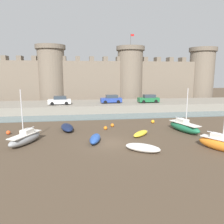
{
  "coord_description": "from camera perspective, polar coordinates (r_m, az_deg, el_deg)",
  "views": [
    {
      "loc": [
        -2.72,
        -22.1,
        7.32
      ],
      "look_at": [
        1.07,
        4.68,
        2.5
      ],
      "focal_mm": 35.0,
      "sensor_mm": 36.0,
      "label": 1
    }
  ],
  "objects": [
    {
      "name": "mooring_buoy_off_centre",
      "position": [
        28.67,
        -1.72,
        -4.2
      ],
      "size": [
        0.48,
        0.48,
        0.48
      ],
      "primitive_type": "sphere",
      "color": "orange",
      "rests_on": "ground"
    },
    {
      "name": "mooring_buoy_near_channel",
      "position": [
        30.18,
        0.08,
        -3.47
      ],
      "size": [
        0.48,
        0.48,
        0.48
      ],
      "primitive_type": "sphere",
      "color": "orange",
      "rests_on": "ground"
    },
    {
      "name": "rowboat_foreground_left",
      "position": [
        21.08,
        8.03,
        -9.19
      ],
      "size": [
        3.58,
        2.96,
        0.75
      ],
      "color": "silver",
      "rests_on": "ground"
    },
    {
      "name": "car_quay_east",
      "position": [
        41.69,
        -13.52,
        2.94
      ],
      "size": [
        4.18,
        2.04,
        1.62
      ],
      "color": "silver",
      "rests_on": "quay_road"
    },
    {
      "name": "rowboat_foreground_centre",
      "position": [
        26.15,
        7.51,
        -5.56
      ],
      "size": [
        2.73,
        2.81,
        0.57
      ],
      "color": "yellow",
      "rests_on": "ground"
    },
    {
      "name": "sailboat_midflat_centre",
      "position": [
        23.46,
        26.38,
        -7.39
      ],
      "size": [
        3.13,
        4.12,
        6.49
      ],
      "color": "orange",
      "rests_on": "ground"
    },
    {
      "name": "castle",
      "position": [
        55.0,
        -5.28,
        8.97
      ],
      "size": [
        65.21,
        7.05,
        16.86
      ],
      "color": "#706354",
      "rests_on": "ground"
    },
    {
      "name": "sailboat_foreground_right",
      "position": [
        24.69,
        -21.68,
        -6.36
      ],
      "size": [
        3.22,
        4.69,
        5.72
      ],
      "color": "gray",
      "rests_on": "ground"
    },
    {
      "name": "water_channel",
      "position": [
        36.88,
        -3.67,
        -1.28
      ],
      "size": [
        80.0,
        4.5,
        0.1
      ],
      "primitive_type": "cube",
      "color": "slate",
      "rests_on": "ground"
    },
    {
      "name": "rowboat_near_channel_right",
      "position": [
        23.6,
        -4.45,
        -6.94
      ],
      "size": [
        1.71,
        3.31,
        0.79
      ],
      "color": "#234793",
      "rests_on": "ground"
    },
    {
      "name": "sailboat_near_channel_left",
      "position": [
        29.06,
        18.32,
        -3.66
      ],
      "size": [
        2.82,
        5.21,
        5.54
      ],
      "color": "#1E6B47",
      "rests_on": "ground"
    },
    {
      "name": "mooring_buoy_mid_mud",
      "position": [
        29.27,
        -25.46,
        -4.88
      ],
      "size": [
        0.5,
        0.5,
        0.5
      ],
      "primitive_type": "sphere",
      "color": "#E04C1E",
      "rests_on": "ground"
    },
    {
      "name": "car_quay_west",
      "position": [
        44.03,
        9.54,
        3.45
      ],
      "size": [
        4.18,
        2.04,
        1.62
      ],
      "color": "#1E6638",
      "rests_on": "quay_road"
    },
    {
      "name": "mooring_buoy_near_shore",
      "position": [
        32.91,
        10.61,
        -2.47
      ],
      "size": [
        0.51,
        0.51,
        0.51
      ],
      "primitive_type": "sphere",
      "color": "orange",
      "rests_on": "ground"
    },
    {
      "name": "ground_plane",
      "position": [
        23.44,
        -0.99,
        -8.1
      ],
      "size": [
        160.0,
        160.0,
        0.0
      ],
      "primitive_type": "plane",
      "color": "#4C3D2D"
    },
    {
      "name": "car_quay_centre_east",
      "position": [
        42.83,
        -0.19,
        3.4
      ],
      "size": [
        4.18,
        2.04,
        1.62
      ],
      "color": "#263F99",
      "rests_on": "quay_road"
    },
    {
      "name": "quay_road",
      "position": [
        43.88,
        -4.41,
        1.49
      ],
      "size": [
        70.16,
        10.0,
        1.54
      ],
      "primitive_type": "cube",
      "color": "gray",
      "rests_on": "ground"
    },
    {
      "name": "rowboat_midflat_left",
      "position": [
        28.89,
        -11.65,
        -3.96
      ],
      "size": [
        2.21,
        4.05,
        0.78
      ],
      "color": "#141E3D",
      "rests_on": "ground"
    }
  ]
}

